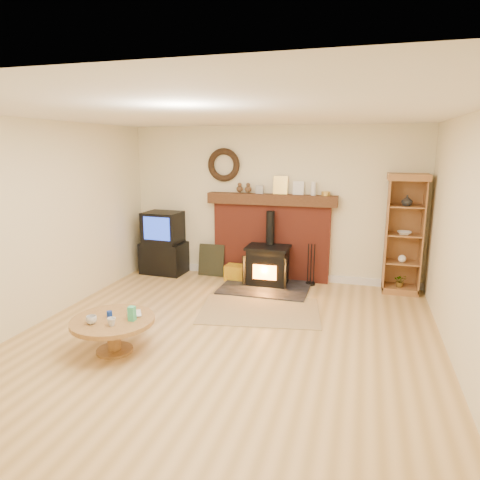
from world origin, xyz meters
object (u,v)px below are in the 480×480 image
(tv_unit, at_px, (164,244))
(coffee_table, at_px, (113,325))
(curio_cabinet, at_px, (404,234))
(wood_stove, at_px, (267,267))

(tv_unit, height_order, coffee_table, tv_unit)
(coffee_table, bearing_deg, curio_cabinet, 43.52)
(curio_cabinet, height_order, coffee_table, curio_cabinet)
(wood_stove, distance_m, coffee_table, 3.00)
(tv_unit, bearing_deg, curio_cabinet, 1.20)
(curio_cabinet, bearing_deg, wood_stove, -172.20)
(wood_stove, xyz_separation_m, tv_unit, (-1.97, 0.20, 0.22))
(curio_cabinet, bearing_deg, tv_unit, -178.80)
(wood_stove, xyz_separation_m, coffee_table, (-1.14, -2.77, 0.00))
(curio_cabinet, xyz_separation_m, coffee_table, (-3.22, -3.06, -0.61))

